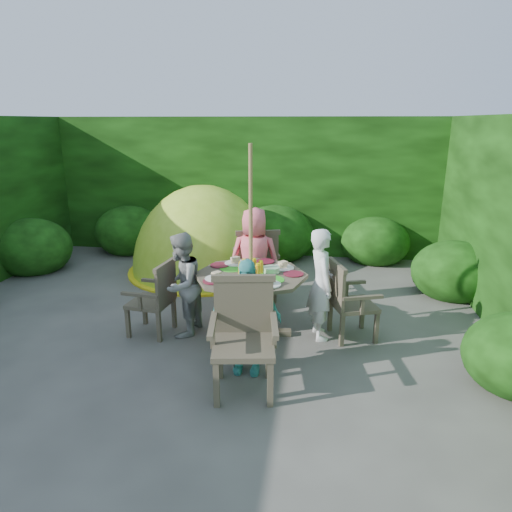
# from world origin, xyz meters

# --- Properties ---
(ground) EXTENTS (60.00, 60.00, 0.00)m
(ground) POSITION_xyz_m (0.00, 0.00, 0.00)
(ground) COLOR #4C4944
(ground) RESTS_ON ground
(hedge_enclosure) EXTENTS (9.00, 9.00, 2.50)m
(hedge_enclosure) POSITION_xyz_m (0.00, 1.33, 1.25)
(hedge_enclosure) COLOR black
(hedge_enclosure) RESTS_ON ground
(patio_table) EXTENTS (1.42, 1.42, 0.91)m
(patio_table) POSITION_xyz_m (0.67, 0.12, 0.64)
(patio_table) COLOR #3E3729
(patio_table) RESTS_ON ground
(parasol_pole) EXTENTS (0.05, 0.05, 2.20)m
(parasol_pole) POSITION_xyz_m (0.67, 0.12, 1.10)
(parasol_pole) COLOR olive
(parasol_pole) RESTS_ON ground
(garden_chair_right) EXTENTS (0.60, 0.64, 0.88)m
(garden_chair_right) POSITION_xyz_m (1.77, 0.21, 0.47)
(garden_chair_right) COLOR #3E3729
(garden_chair_right) RESTS_ON ground
(garden_chair_left) EXTENTS (0.51, 0.56, 0.85)m
(garden_chair_left) POSITION_xyz_m (-0.43, -0.01, 0.45)
(garden_chair_left) COLOR #3E3729
(garden_chair_left) RESTS_ON ground
(garden_chair_back) EXTENTS (0.72, 0.67, 1.00)m
(garden_chair_back) POSITION_xyz_m (0.57, 1.20, 0.53)
(garden_chair_back) COLOR #3E3729
(garden_chair_back) RESTS_ON ground
(garden_chair_front) EXTENTS (0.69, 0.63, 1.02)m
(garden_chair_front) POSITION_xyz_m (0.77, -0.97, 0.54)
(garden_chair_front) COLOR #3E3729
(garden_chair_front) RESTS_ON ground
(child_right) EXTENTS (0.42, 0.53, 1.29)m
(child_right) POSITION_xyz_m (1.46, 0.20, 0.65)
(child_right) COLOR white
(child_right) RESTS_ON ground
(child_left) EXTENTS (0.53, 0.65, 1.22)m
(child_left) POSITION_xyz_m (-0.13, 0.04, 0.61)
(child_left) COLOR gray
(child_left) RESTS_ON ground
(child_back) EXTENTS (0.69, 0.46, 1.37)m
(child_back) POSITION_xyz_m (0.59, 0.91, 0.68)
(child_back) COLOR #FB6776
(child_back) RESTS_ON ground
(child_front) EXTENTS (0.70, 0.31, 1.18)m
(child_front) POSITION_xyz_m (0.75, -0.68, 0.59)
(child_front) COLOR #52C0BC
(child_front) RESTS_ON ground
(dome_tent) EXTENTS (2.51, 2.51, 2.87)m
(dome_tent) POSITION_xyz_m (-0.49, 2.38, 0.00)
(dome_tent) COLOR #A1CD27
(dome_tent) RESTS_ON ground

